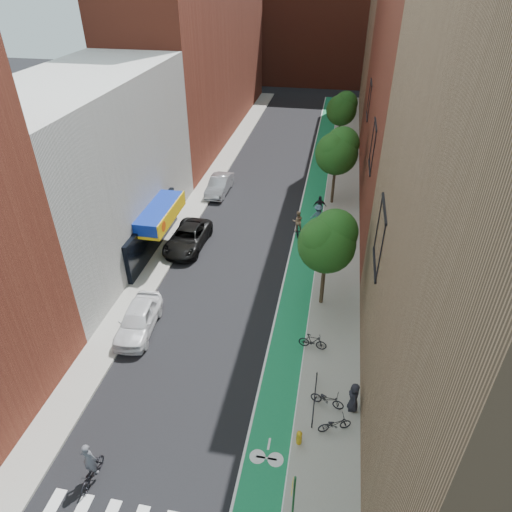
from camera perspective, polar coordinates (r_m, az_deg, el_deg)
The scene contains 26 objects.
ground at distance 22.87m, azimuth -8.82°, elevation -20.07°, with size 160.00×160.00×0.00m, color black.
bike_lane at distance 42.67m, azimuth 7.38°, elevation 7.90°, with size 2.00×68.00×0.01m, color #136B44.
sidewalk_left at distance 44.18m, azimuth -5.79°, elevation 9.04°, with size 2.00×68.00×0.15m, color gray.
sidewalk_right at distance 42.61m, azimuth 10.76°, elevation 7.64°, with size 3.00×68.00×0.15m, color gray.
building_left_white at distance 33.66m, azimuth -20.35°, elevation 10.05°, with size 8.00×20.00×12.00m, color silver.
building_left_far_red at distance 57.49m, azimuth -7.08°, elevation 26.05°, with size 8.00×36.00×22.00m, color maroon.
building_right_near_tan at distance 18.34m, azimuth 28.93°, elevation -1.50°, with size 8.00×20.00×18.00m, color #8C6B4C.
building_right_mid_red at distance 39.71m, azimuth 21.01°, elevation 20.98°, with size 8.00×28.00×22.00m, color maroon.
building_right_far_tan at distance 63.52m, azimuth 17.74°, elevation 23.74°, with size 8.00×20.00×18.00m, color #8C6B4C.
building_far_closure at distance 85.12m, azimuth 7.61°, elevation 27.70°, with size 30.00×14.00×20.00m, color maroon.
tree_near at distance 26.33m, azimuth 8.97°, elevation 1.95°, with size 3.40×3.36×6.42m.
tree_mid at distance 38.91m, azimuth 10.15°, elevation 12.91°, with size 3.55×3.53×6.74m.
tree_far at distance 52.38m, azimuth 10.70°, elevation 17.75°, with size 3.30×3.25×6.21m.
sign_pole at distance 18.75m, azimuth 4.68°, elevation -27.88°, with size 0.13×0.71×3.00m.
parked_car_white at distance 27.25m, azimuth -14.52°, elevation -7.68°, with size 1.86×4.63×1.58m, color white.
parked_car_black at distance 34.16m, azimuth -8.53°, elevation 2.27°, with size 2.49×5.40×1.50m, color black.
parked_car_silver at distance 42.07m, azimuth -4.60°, elevation 8.84°, with size 1.63×4.67×1.54m, color #96999E.
cyclist_lead at distance 21.64m, azimuth -19.95°, elevation -23.65°, with size 0.68×1.77×2.16m.
cyclist_lane_near at distance 35.37m, azimuth 5.20°, elevation 3.85°, with size 0.91×1.79×1.99m.
cyclist_lane_mid at distance 37.63m, azimuth 7.93°, elevation 5.65°, with size 1.07×1.57×2.14m.
cyclist_lane_far at distance 36.11m, azimuth 7.72°, elevation 4.66°, with size 1.31×1.66×2.17m.
parked_bike_near at distance 23.02m, azimuth 8.91°, elevation -17.25°, with size 0.57×1.64×0.86m, color black.
parked_bike_mid at distance 25.52m, azimuth 7.10°, elevation -10.56°, with size 0.44×1.57×0.94m, color black.
parked_bike_far at distance 22.23m, azimuth 9.80°, elevation -19.98°, with size 0.55×1.58×0.83m, color black.
pedestrian at distance 22.81m, azimuth 12.12°, elevation -16.86°, with size 0.79×0.52×1.62m, color black.
fire_hydrant at distance 21.65m, azimuth 5.42°, elevation -21.60°, with size 0.26×0.26×0.76m.
Camera 1 is at (5.70, -12.52, 18.26)m, focal length 32.00 mm.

